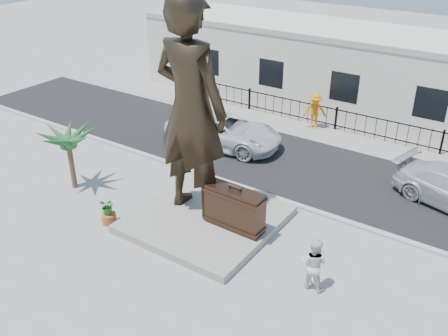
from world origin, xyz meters
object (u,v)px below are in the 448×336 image
object	(u,v)px
statue	(191,109)
suitcase	(235,209)
car_white	(224,131)
tourist	(314,264)

from	to	relation	value
statue	suitcase	distance (m)	3.93
statue	car_white	distance (m)	7.44
suitcase	car_white	xyz separation A→B (m)	(-4.67, 6.17, -0.26)
tourist	suitcase	bearing A→B (deg)	-19.40
suitcase	tourist	distance (m)	3.82
tourist	car_white	distance (m)	11.04
tourist	statue	bearing A→B (deg)	-15.69
car_white	suitcase	bearing A→B (deg)	-150.58
statue	tourist	bearing A→B (deg)	170.12
tourist	car_white	bearing A→B (deg)	-43.91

